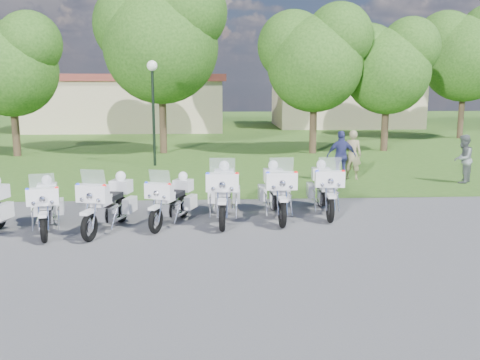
{
  "coord_description": "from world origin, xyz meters",
  "views": [
    {
      "loc": [
        0.22,
        -13.16,
        3.62
      ],
      "look_at": [
        0.99,
        1.2,
        0.95
      ],
      "focal_mm": 40.0,
      "sensor_mm": 36.0,
      "label": 1
    }
  ],
  "objects_px": {
    "motorcycle_1": "(46,205)",
    "bystander_b": "(463,159)",
    "motorcycle_4": "(223,192)",
    "motorcycle_6": "(325,188)",
    "lamp_post": "(153,87)",
    "bystander_c": "(341,156)",
    "bystander_a": "(352,155)",
    "motorcycle_5": "(277,191)",
    "motorcycle_3": "(172,200)",
    "motorcycle_2": "(108,203)"
  },
  "relations": [
    {
      "from": "bystander_c",
      "to": "motorcycle_3",
      "type": "bearing_deg",
      "value": 42.64
    },
    {
      "from": "motorcycle_4",
      "to": "motorcycle_2",
      "type": "bearing_deg",
      "value": 18.78
    },
    {
      "from": "motorcycle_1",
      "to": "bystander_b",
      "type": "distance_m",
      "value": 14.17
    },
    {
      "from": "motorcycle_5",
      "to": "motorcycle_4",
      "type": "bearing_deg",
      "value": 7.91
    },
    {
      "from": "lamp_post",
      "to": "bystander_c",
      "type": "height_order",
      "value": "lamp_post"
    },
    {
      "from": "bystander_a",
      "to": "bystander_c",
      "type": "xyz_separation_m",
      "value": [
        -0.49,
        -0.3,
        -0.0
      ]
    },
    {
      "from": "motorcycle_5",
      "to": "lamp_post",
      "type": "xyz_separation_m",
      "value": [
        -4.2,
        9.14,
        2.62
      ]
    },
    {
      "from": "motorcycle_1",
      "to": "motorcycle_2",
      "type": "relative_size",
      "value": 0.96
    },
    {
      "from": "lamp_post",
      "to": "bystander_b",
      "type": "bearing_deg",
      "value": -22.01
    },
    {
      "from": "motorcycle_6",
      "to": "bystander_c",
      "type": "relative_size",
      "value": 1.36
    },
    {
      "from": "motorcycle_1",
      "to": "bystander_b",
      "type": "relative_size",
      "value": 1.32
    },
    {
      "from": "motorcycle_3",
      "to": "motorcycle_6",
      "type": "xyz_separation_m",
      "value": [
        4.14,
        0.93,
        0.07
      ]
    },
    {
      "from": "motorcycle_1",
      "to": "bystander_a",
      "type": "xyz_separation_m",
      "value": [
        9.24,
        6.54,
        0.27
      ]
    },
    {
      "from": "lamp_post",
      "to": "bystander_a",
      "type": "height_order",
      "value": "lamp_post"
    },
    {
      "from": "motorcycle_2",
      "to": "motorcycle_6",
      "type": "bearing_deg",
      "value": -150.86
    },
    {
      "from": "motorcycle_1",
      "to": "bystander_c",
      "type": "distance_m",
      "value": 10.75
    },
    {
      "from": "bystander_b",
      "to": "motorcycle_6",
      "type": "bearing_deg",
      "value": -15.09
    },
    {
      "from": "motorcycle_1",
      "to": "bystander_b",
      "type": "xyz_separation_m",
      "value": [
        13.01,
        5.61,
        0.22
      ]
    },
    {
      "from": "motorcycle_3",
      "to": "motorcycle_5",
      "type": "xyz_separation_m",
      "value": [
        2.76,
        0.53,
        0.09
      ]
    },
    {
      "from": "motorcycle_2",
      "to": "lamp_post",
      "type": "height_order",
      "value": "lamp_post"
    },
    {
      "from": "motorcycle_5",
      "to": "lamp_post",
      "type": "bearing_deg",
      "value": -66.01
    },
    {
      "from": "motorcycle_1",
      "to": "lamp_post",
      "type": "relative_size",
      "value": 0.51
    },
    {
      "from": "bystander_b",
      "to": "bystander_c",
      "type": "bearing_deg",
      "value": -58.57
    },
    {
      "from": "motorcycle_3",
      "to": "motorcycle_4",
      "type": "bearing_deg",
      "value": -145.58
    },
    {
      "from": "motorcycle_3",
      "to": "motorcycle_6",
      "type": "height_order",
      "value": "motorcycle_6"
    },
    {
      "from": "lamp_post",
      "to": "bystander_c",
      "type": "bearing_deg",
      "value": -29.06
    },
    {
      "from": "motorcycle_2",
      "to": "bystander_a",
      "type": "bearing_deg",
      "value": -125.13
    },
    {
      "from": "motorcycle_4",
      "to": "bystander_b",
      "type": "height_order",
      "value": "motorcycle_4"
    },
    {
      "from": "motorcycle_2",
      "to": "lamp_post",
      "type": "xyz_separation_m",
      "value": [
        0.08,
        10.16,
        2.67
      ]
    },
    {
      "from": "motorcycle_3",
      "to": "bystander_c",
      "type": "distance_m",
      "value": 8.08
    },
    {
      "from": "bystander_b",
      "to": "lamp_post",
      "type": "bearing_deg",
      "value": -72.15
    },
    {
      "from": "motorcycle_1",
      "to": "lamp_post",
      "type": "bearing_deg",
      "value": -111.54
    },
    {
      "from": "motorcycle_1",
      "to": "bystander_b",
      "type": "height_order",
      "value": "bystander_b"
    },
    {
      "from": "motorcycle_3",
      "to": "motorcycle_6",
      "type": "bearing_deg",
      "value": -146.36
    },
    {
      "from": "motorcycle_4",
      "to": "motorcycle_6",
      "type": "distance_m",
      "value": 2.88
    },
    {
      "from": "motorcycle_1",
      "to": "motorcycle_5",
      "type": "xyz_separation_m",
      "value": [
        5.76,
        1.1,
        0.08
      ]
    },
    {
      "from": "motorcycle_3",
      "to": "motorcycle_5",
      "type": "distance_m",
      "value": 2.81
    },
    {
      "from": "motorcycle_4",
      "to": "bystander_b",
      "type": "bearing_deg",
      "value": -148.45
    },
    {
      "from": "motorcycle_4",
      "to": "motorcycle_6",
      "type": "relative_size",
      "value": 1.06
    },
    {
      "from": "lamp_post",
      "to": "bystander_a",
      "type": "bearing_deg",
      "value": -25.69
    },
    {
      "from": "bystander_a",
      "to": "bystander_b",
      "type": "distance_m",
      "value": 3.88
    },
    {
      "from": "lamp_post",
      "to": "bystander_b",
      "type": "relative_size",
      "value": 2.57
    },
    {
      "from": "motorcycle_5",
      "to": "bystander_c",
      "type": "bearing_deg",
      "value": -120.9
    },
    {
      "from": "bystander_a",
      "to": "lamp_post",
      "type": "bearing_deg",
      "value": -1.73
    },
    {
      "from": "motorcycle_1",
      "to": "motorcycle_4",
      "type": "xyz_separation_m",
      "value": [
        4.33,
        0.88,
        0.09
      ]
    },
    {
      "from": "motorcycle_1",
      "to": "bystander_c",
      "type": "relative_size",
      "value": 1.24
    },
    {
      "from": "motorcycle_2",
      "to": "bystander_c",
      "type": "distance_m",
      "value": 9.53
    },
    {
      "from": "motorcycle_3",
      "to": "bystander_c",
      "type": "relative_size",
      "value": 1.17
    },
    {
      "from": "motorcycle_1",
      "to": "motorcycle_6",
      "type": "distance_m",
      "value": 7.3
    },
    {
      "from": "motorcycle_4",
      "to": "bystander_b",
      "type": "xyz_separation_m",
      "value": [
        8.68,
        4.73,
        0.12
      ]
    }
  ]
}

